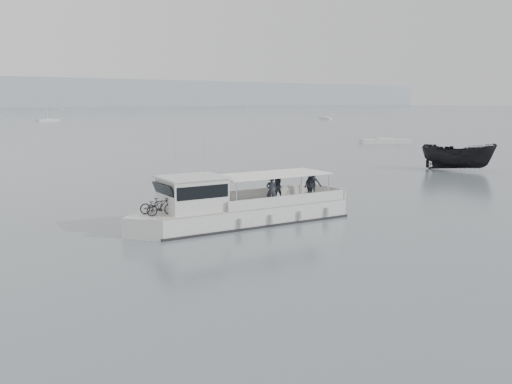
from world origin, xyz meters
TOP-DOWN VIEW (x-y plane):
  - ground at (0.00, 0.00)m, footprint 1400.00×1400.00m
  - tour_boat at (1.26, 0.96)m, footprint 12.47×4.25m
  - dark_motorboat at (31.49, 7.23)m, footprint 4.79×7.10m

SIDE VIEW (x-z plane):
  - ground at x=0.00m, z-range 0.00..0.00m
  - tour_boat at x=1.26m, z-range -1.74..3.44m
  - dark_motorboat at x=31.49m, z-range 0.00..2.57m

